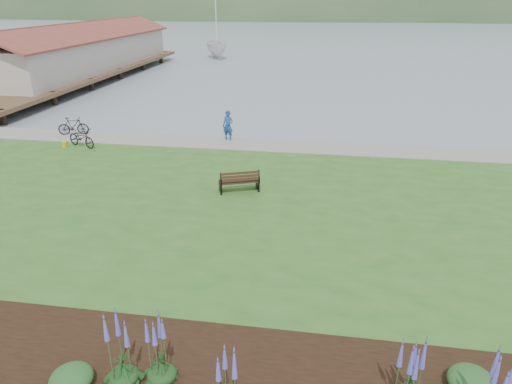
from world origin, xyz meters
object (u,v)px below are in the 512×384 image
park_bench (239,181)px  bicycle_a (81,138)px  person (228,123)px  sailboat (217,58)px

park_bench → bicycle_a: bicycle_a is taller
park_bench → person: 7.30m
park_bench → bicycle_a: size_ratio=0.91×
person → sailboat: bearing=120.1°
bicycle_a → sailboat: size_ratio=0.07×
park_bench → sailboat: bearing=83.7°
person → sailboat: 39.42m
person → sailboat: sailboat is taller
park_bench → person: size_ratio=0.88×
bicycle_a → sailboat: (-2.31, 40.52, -0.90)m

